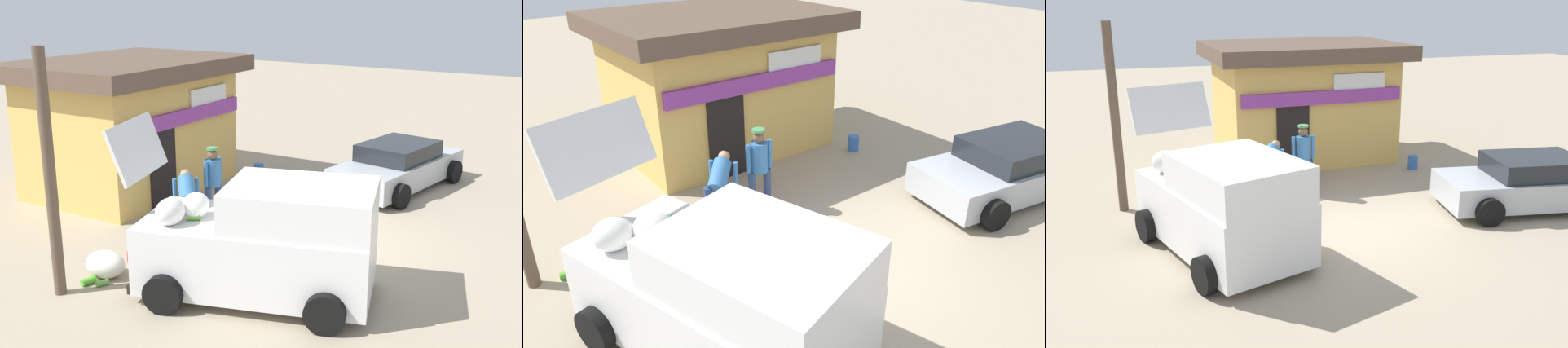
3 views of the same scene
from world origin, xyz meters
TOP-DOWN VIEW (x-y plane):
  - ground_plane at (0.00, 0.00)m, footprint 60.00×60.00m
  - storefront_bar at (0.83, 5.91)m, footprint 5.58×4.26m
  - delivery_van at (-2.67, -0.31)m, footprint 3.09×4.53m
  - parked_sedan at (4.46, 0.01)m, footprint 4.43×2.60m
  - vendor_standing at (-0.21, 2.56)m, footprint 0.57×0.36m
  - customer_bending at (-1.07, 2.61)m, footprint 0.74×0.74m
  - unloaded_banana_pile at (-3.57, 2.53)m, footprint 0.88×0.84m
  - paint_bucket at (3.34, 3.60)m, footprint 0.27×0.27m

SIDE VIEW (x-z plane):
  - ground_plane at x=0.00m, z-range 0.00..0.00m
  - paint_bucket at x=3.34m, z-range 0.00..0.39m
  - unloaded_banana_pile at x=-3.57m, z-range -0.02..0.48m
  - parked_sedan at x=4.46m, z-range -0.03..1.19m
  - customer_bending at x=-1.07m, z-range 0.16..1.49m
  - vendor_standing at x=-0.21m, z-range 0.13..1.85m
  - delivery_van at x=-2.67m, z-range -0.47..2.45m
  - storefront_bar at x=0.83m, z-range 0.07..3.43m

